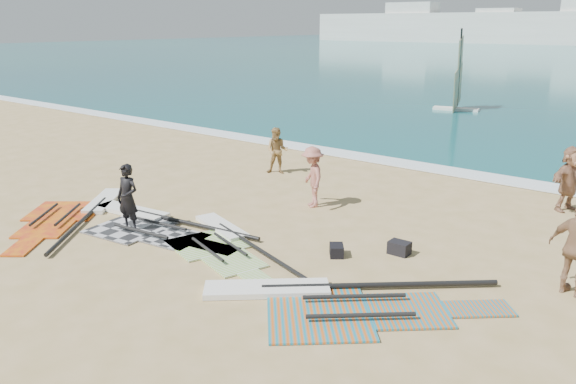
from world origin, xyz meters
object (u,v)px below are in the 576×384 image
Objects in this scene: rig_orange at (329,300)px; gear_bag_far at (337,250)px; rig_red at (77,213)px; person_wetsuit at (128,198)px; beachgoer_right at (570,179)px; gear_bag_near at (399,248)px; rig_green at (225,242)px; rig_grey at (149,223)px; beachgoer_left at (277,151)px; beachgoer_mid at (312,177)px.

gear_bag_far is (-1.16, 2.02, 0.08)m from rig_orange.
rig_orange is 1.09× the size of rig_red.
beachgoer_right reaches higher than person_wetsuit.
gear_bag_near is at bearing 71.84° from rig_red.
rig_green is 0.86× the size of rig_orange.
rig_grey is 3.12× the size of person_wetsuit.
person_wetsuit is (-0.04, -0.58, 0.85)m from rig_grey.
rig_grey is at bearing -159.02° from gear_bag_near.
beachgoer_left is at bearing 139.60° from gear_bag_far.
gear_bag_far is (-1.11, -1.02, -0.02)m from gear_bag_near.
gear_bag_far is 0.24× the size of beachgoer_right.
person_wetsuit is at bearing -159.27° from gear_bag_far.
beachgoer_mid is at bearing 88.01° from rig_orange.
rig_green is at bearing -0.84° from rig_grey.
rig_green is at bearing -49.09° from beachgoer_mid.
gear_bag_near is at bearing 42.45° from gear_bag_far.
person_wetsuit is (-5.21, -1.97, 0.77)m from gear_bag_far.
rig_red is at bearing 154.84° from beachgoer_right.
beachgoer_right is at bearing 36.87° from person_wetsuit.
gear_bag_near is at bearing 49.93° from rig_orange.
rig_grey is 2.59m from rig_green.
rig_grey reaches higher than rig_green.
rig_grey is 4.87m from beachgoer_mid.
rig_green is 3.87m from beachgoer_mid.
beachgoer_left is (-7.08, 7.05, 0.79)m from rig_orange.
gear_bag_near is 0.27× the size of person_wetsuit.
rig_red is 2.65× the size of beachgoer_right.
beachgoer_mid is at bearing 50.86° from rig_grey.
rig_orange reaches higher than rig_green.
gear_bag_far reaches higher than rig_red.
gear_bag_far is 0.25× the size of beachgoer_mid.
rig_red is at bearing -160.11° from gear_bag_near.
rig_green is 3.87m from rig_orange.
gear_bag_far is 0.27× the size of beachgoer_left.
beachgoer_right is (10.94, 9.10, 0.91)m from rig_red.
beachgoer_left is 4.03m from beachgoer_mid.
gear_bag_near is 0.29× the size of beachgoer_left.
gear_bag_far is (2.60, 1.10, 0.09)m from rig_green.
rig_orange is 2.90× the size of beachgoer_right.
rig_red is 2.47m from person_wetsuit.
rig_grey is at bearing -164.92° from gear_bag_far.
rig_orange reaches higher than rig_grey.
beachgoer_left is at bearing 86.49° from person_wetsuit.
beachgoer_right is at bearing 63.96° from gear_bag_far.
rig_green is 2.50× the size of beachgoer_right.
beachgoer_left is at bearing 129.25° from rig_red.
rig_green is at bearing -90.65° from beachgoer_left.
person_wetsuit reaches higher than rig_grey.
gear_bag_far is 3.84m from beachgoer_mid.
rig_green is at bearing 168.49° from beachgoer_right.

